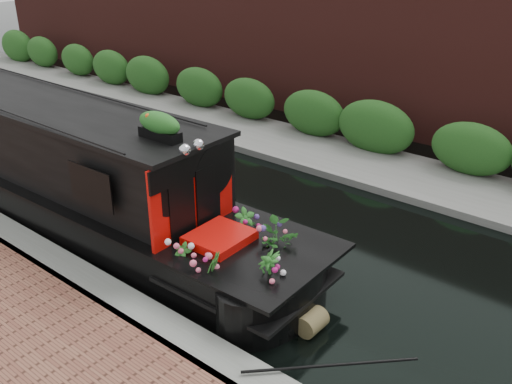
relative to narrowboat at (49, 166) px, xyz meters
The scene contains 7 objects.
ground 4.39m from the narrowboat, 25.09° to the left, with size 80.00×80.00×0.00m, color black.
near_bank_coping 4.26m from the narrowboat, 20.69° to the right, with size 40.00×0.60×0.50m, color gray.
far_bank_path 7.23m from the narrowboat, 57.09° to the left, with size 40.00×2.40×0.34m, color slate.
far_hedge 8.00m from the narrowboat, 60.61° to the left, with size 40.00×1.10×2.80m, color #21501A.
far_brick_wall 9.87m from the narrowboat, 66.63° to the left, with size 40.00×1.00×8.00m, color #4B1D19.
narrowboat is the anchor object (origin of this frame).
rope_fender 6.66m from the narrowboat, ahead, with size 0.33×0.33×0.43m, color brown.
Camera 1 is at (6.36, -7.49, 5.33)m, focal length 40.00 mm.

